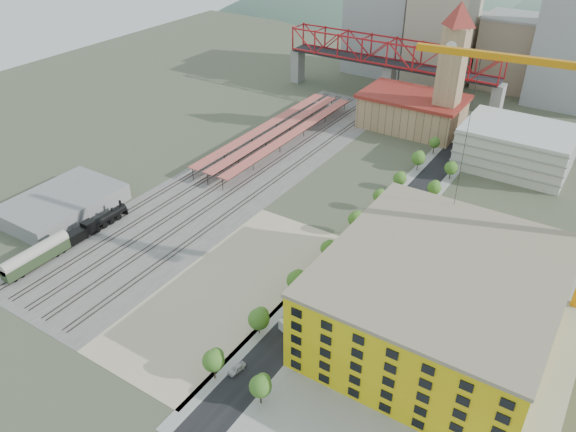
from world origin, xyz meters
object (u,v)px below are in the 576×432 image
Objects in this scene: site_trailer_a at (300,317)px; coach at (36,256)px; clock_tower at (453,60)px; site_trailer_b at (299,318)px; construction_building at (439,300)px; locomotive at (98,223)px; site_trailer_d at (364,247)px; car_0 at (237,369)px; site_trailer_c at (325,290)px.

coach is at bearing -151.10° from site_trailer_a.
site_trailer_a is at bearing 15.40° from coach.
clock_tower reaches higher than site_trailer_b.
locomotive is (-92.00, -10.77, -7.37)m from construction_building.
site_trailer_b is 32.03m from site_trailer_d.
locomotive is at bearing 170.74° from car_0.
clock_tower is 85.57m from site_trailer_d.
clock_tower is at bearing 95.88° from site_trailer_c.
coach is 1.94× the size of site_trailer_b.
locomotive reaches higher than site_trailer_d.
site_trailer_a is at bearing -88.64° from site_trailer_c.
site_trailer_c is at bearing -75.89° from site_trailer_d.
clock_tower is 107.36m from construction_building.
site_trailer_a is 0.93× the size of site_trailer_c.
site_trailer_a is at bearing -85.92° from clock_tower.
clock_tower is 5.44× the size of site_trailer_d.
site_trailer_c is at bearing 109.28° from site_trailer_b.
construction_building is 5.29× the size of site_trailer_d.
locomotive is 2.42× the size of site_trailer_a.
site_trailer_a is 0.41m from site_trailer_b.
car_0 is (-3.00, -18.97, -0.54)m from site_trailer_a.
site_trailer_d reaches higher than site_trailer_b.
site_trailer_c is 1.01× the size of site_trailer_d.
coach reaches higher than site_trailer_a.
coach is 68.48m from site_trailer_a.
coach is at bearing -128.86° from site_trailer_d.
site_trailer_c is (-26.00, -1.16, -8.09)m from construction_building.
site_trailer_d reaches higher than site_trailer_a.
site_trailer_c is at bearing 103.50° from site_trailer_a.
construction_building is 12.28× the size of car_0.
construction_building reaches higher than site_trailer_b.
construction_building is at bearing -71.22° from clock_tower.
site_trailer_c is at bearing 93.06° from car_0.
locomotive is 2.28× the size of site_trailer_d.
locomotive is at bearing 90.00° from coach.
locomotive is at bearing -162.40° from site_trailer_b.
construction_building reaches higher than car_0.
construction_building is 5.23× the size of site_trailer_c.
site_trailer_d reaches higher than car_0.
site_trailer_c reaches higher than site_trailer_b.
clock_tower is at bearing 66.03° from coach.
coach is 1.88× the size of site_trailer_c.
site_trailer_d is 2.32× the size of car_0.
site_trailer_a is (8.00, -112.29, -27.46)m from clock_tower.
site_trailer_d is at bearing 91.36° from site_trailer_c.
site_trailer_d is (66.00, 49.80, -1.73)m from coach.
site_trailer_c is 30.26m from car_0.
site_trailer_a is 31.62m from site_trailer_d.
site_trailer_d is at bearing 95.36° from car_0.
site_trailer_b is 11.54m from site_trailer_c.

